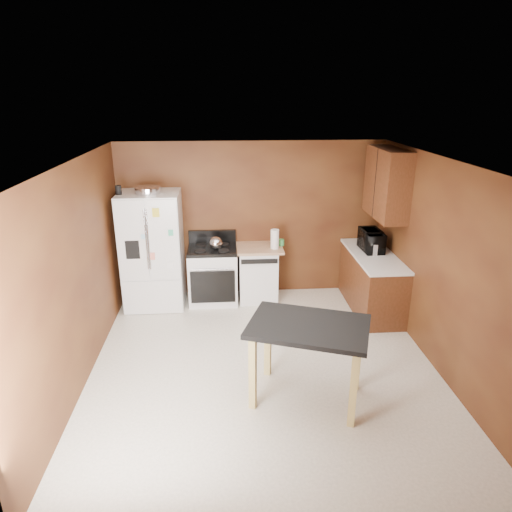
{
  "coord_description": "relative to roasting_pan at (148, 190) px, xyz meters",
  "views": [
    {
      "loc": [
        -0.45,
        -4.85,
        3.21
      ],
      "look_at": [
        -0.03,
        0.85,
        1.14
      ],
      "focal_mm": 32.0,
      "sensor_mm": 36.0,
      "label": 1
    }
  ],
  "objects": [
    {
      "name": "wall_left",
      "position": [
        -0.55,
        -1.83,
        -0.6
      ],
      "size": [
        0.0,
        4.5,
        4.5
      ],
      "primitive_type": "plane",
      "rotation": [
        1.57,
        0.0,
        1.57
      ],
      "color": "brown",
      "rests_on": "ground"
    },
    {
      "name": "paper_towel",
      "position": [
        1.89,
        0.03,
        -0.81
      ],
      "size": [
        0.15,
        0.15,
        0.3
      ],
      "primitive_type": "cylinder",
      "rotation": [
        0.0,
        0.0,
        0.17
      ],
      "color": "white",
      "rests_on": "dishwasher"
    },
    {
      "name": "refrigerator",
      "position": [
        -0.0,
        0.03,
        -0.95
      ],
      "size": [
        0.9,
        0.8,
        1.8
      ],
      "color": "white",
      "rests_on": "ground"
    },
    {
      "name": "roasting_pan",
      "position": [
        0.0,
        0.0,
        0.0
      ],
      "size": [
        0.38,
        0.38,
        0.09
      ],
      "primitive_type": "cylinder",
      "color": "silver",
      "rests_on": "refrigerator"
    },
    {
      "name": "microwave",
      "position": [
        3.35,
        -0.19,
        -0.8
      ],
      "size": [
        0.37,
        0.53,
        0.29
      ],
      "primitive_type": "imported",
      "rotation": [
        0.0,
        0.0,
        1.61
      ],
      "color": "black",
      "rests_on": "right_cabinets"
    },
    {
      "name": "gas_range",
      "position": [
        0.91,
        0.09,
        -1.39
      ],
      "size": [
        0.76,
        0.68,
        1.1
      ],
      "color": "white",
      "rests_on": "ground"
    },
    {
      "name": "island",
      "position": [
        1.96,
        -2.5,
        -1.08
      ],
      "size": [
        1.45,
        1.2,
        0.91
      ],
      "color": "black",
      "rests_on": "ground"
    },
    {
      "name": "ceiling",
      "position": [
        1.55,
        -1.83,
        0.65
      ],
      "size": [
        4.5,
        4.5,
        0.0
      ],
      "primitive_type": "plane",
      "rotation": [
        3.14,
        0.0,
        0.0
      ],
      "color": "white",
      "rests_on": "ground"
    },
    {
      "name": "toaster",
      "position": [
        3.32,
        -0.34,
        -0.86
      ],
      "size": [
        0.19,
        0.26,
        0.17
      ],
      "primitive_type": "cube",
      "rotation": [
        0.0,
        0.0,
        -0.22
      ],
      "color": "silver",
      "rests_on": "right_cabinets"
    },
    {
      "name": "floor",
      "position": [
        1.55,
        -1.83,
        -1.85
      ],
      "size": [
        4.5,
        4.5,
        0.0
      ],
      "primitive_type": "plane",
      "color": "white",
      "rests_on": "ground"
    },
    {
      "name": "dishwasher",
      "position": [
        1.63,
        0.12,
        -1.39
      ],
      "size": [
        0.78,
        0.63,
        0.89
      ],
      "color": "white",
      "rests_on": "ground"
    },
    {
      "name": "wall_back",
      "position": [
        1.55,
        0.42,
        -0.6
      ],
      "size": [
        4.2,
        0.0,
        4.2
      ],
      "primitive_type": "plane",
      "rotation": [
        1.57,
        0.0,
        0.0
      ],
      "color": "brown",
      "rests_on": "ground"
    },
    {
      "name": "kettle",
      "position": [
        0.97,
        0.01,
        -0.84
      ],
      "size": [
        0.2,
        0.2,
        0.2
      ],
      "primitive_type": "sphere",
      "color": "silver",
      "rests_on": "gas_range"
    },
    {
      "name": "green_canister",
      "position": [
        2.01,
        0.16,
        -0.91
      ],
      "size": [
        0.11,
        0.11,
        0.1
      ],
      "primitive_type": "cylinder",
      "rotation": [
        0.0,
        0.0,
        -0.27
      ],
      "color": "green",
      "rests_on": "dishwasher"
    },
    {
      "name": "wall_front",
      "position": [
        1.55,
        -4.08,
        -0.6
      ],
      "size": [
        4.2,
        0.0,
        4.2
      ],
      "primitive_type": "plane",
      "rotation": [
        -1.57,
        0.0,
        0.0
      ],
      "color": "brown",
      "rests_on": "ground"
    },
    {
      "name": "wall_right",
      "position": [
        3.65,
        -1.83,
        -0.6
      ],
      "size": [
        0.0,
        4.5,
        4.5
      ],
      "primitive_type": "plane",
      "rotation": [
        1.57,
        0.0,
        -1.57
      ],
      "color": "brown",
      "rests_on": "ground"
    },
    {
      "name": "pen_cup",
      "position": [
        -0.4,
        -0.06,
        0.02
      ],
      "size": [
        0.09,
        0.09,
        0.13
      ],
      "primitive_type": "cylinder",
      "color": "black",
      "rests_on": "refrigerator"
    },
    {
      "name": "right_cabinets",
      "position": [
        3.39,
        -0.35,
        -0.94
      ],
      "size": [
        0.63,
        1.58,
        2.45
      ],
      "color": "brown",
      "rests_on": "ground"
    }
  ]
}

